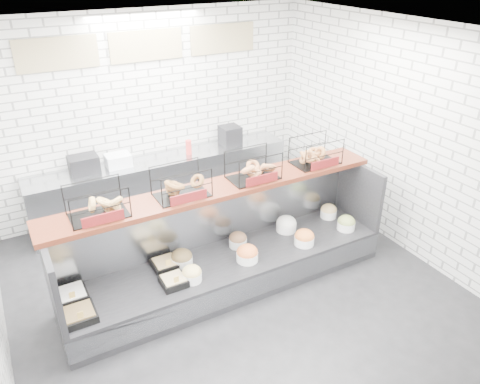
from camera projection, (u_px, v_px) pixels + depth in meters
ground at (241, 298)px, 5.58m from camera, size 5.50×5.50×0.00m
room_shell at (214, 118)px, 5.10m from camera, size 5.02×5.51×3.01m
display_case at (227, 260)px, 5.70m from camera, size 4.00×0.90×1.20m
bagel_shelf at (219, 178)px, 5.35m from camera, size 4.10×0.50×0.40m
prep_counter at (164, 183)px, 7.25m from camera, size 4.00×0.60×1.20m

